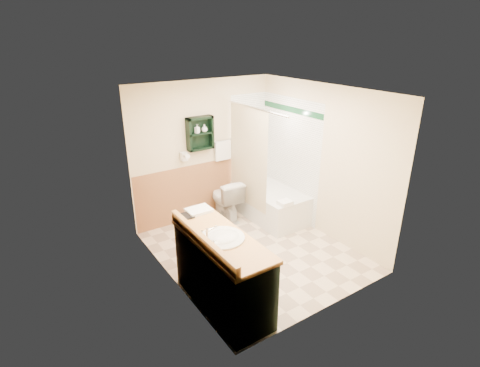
# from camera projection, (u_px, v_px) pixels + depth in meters

# --- Properties ---
(floor) EXTENTS (3.00, 3.00, 0.00)m
(floor) POSITION_uv_depth(u_px,v_px,m) (253.00, 251.00, 5.68)
(floor) COLOR beige
(floor) RESTS_ON ground
(back_wall) EXTENTS (2.60, 0.04, 2.40)m
(back_wall) POSITION_uv_depth(u_px,v_px,m) (203.00, 151.00, 6.40)
(back_wall) COLOR beige
(back_wall) RESTS_ON ground
(left_wall) EXTENTS (0.04, 3.00, 2.40)m
(left_wall) POSITION_uv_depth(u_px,v_px,m) (167.00, 200.00, 4.55)
(left_wall) COLOR beige
(left_wall) RESTS_ON ground
(right_wall) EXTENTS (0.04, 3.00, 2.40)m
(right_wall) POSITION_uv_depth(u_px,v_px,m) (322.00, 161.00, 5.91)
(right_wall) COLOR beige
(right_wall) RESTS_ON ground
(ceiling) EXTENTS (2.60, 3.00, 0.04)m
(ceiling) POSITION_uv_depth(u_px,v_px,m) (256.00, 89.00, 4.77)
(ceiling) COLOR white
(ceiling) RESTS_ON back_wall
(wainscot_left) EXTENTS (2.98, 2.98, 1.00)m
(wainscot_left) POSITION_uv_depth(u_px,v_px,m) (173.00, 248.00, 4.84)
(wainscot_left) COLOR #AB6C45
(wainscot_left) RESTS_ON left_wall
(wainscot_back) EXTENTS (2.58, 2.58, 1.00)m
(wainscot_back) POSITION_uv_depth(u_px,v_px,m) (205.00, 189.00, 6.64)
(wainscot_back) COLOR #AB6C45
(wainscot_back) RESTS_ON back_wall
(mirror_frame) EXTENTS (1.30, 1.30, 1.00)m
(mirror_frame) POSITION_uv_depth(u_px,v_px,m) (189.00, 191.00, 4.04)
(mirror_frame) COLOR #9A6332
(mirror_frame) RESTS_ON left_wall
(mirror_glass) EXTENTS (1.20, 1.20, 0.90)m
(mirror_glass) POSITION_uv_depth(u_px,v_px,m) (190.00, 191.00, 4.04)
(mirror_glass) COLOR white
(mirror_glass) RESTS_ON left_wall
(tile_right) EXTENTS (1.50, 1.50, 2.10)m
(tile_right) POSITION_uv_depth(u_px,v_px,m) (289.00, 158.00, 6.52)
(tile_right) COLOR white
(tile_right) RESTS_ON right_wall
(tile_back) EXTENTS (0.95, 0.95, 2.10)m
(tile_back) POSITION_uv_depth(u_px,v_px,m) (253.00, 150.00, 6.95)
(tile_back) COLOR white
(tile_back) RESTS_ON back_wall
(tile_accent) EXTENTS (1.50, 1.50, 0.10)m
(tile_accent) POSITION_uv_depth(u_px,v_px,m) (291.00, 110.00, 6.19)
(tile_accent) COLOR #124122
(tile_accent) RESTS_ON right_wall
(wall_shelf) EXTENTS (0.45, 0.15, 0.55)m
(wall_shelf) POSITION_uv_depth(u_px,v_px,m) (200.00, 133.00, 6.13)
(wall_shelf) COLOR black
(wall_shelf) RESTS_ON back_wall
(hair_dryer) EXTENTS (0.10, 0.24, 0.18)m
(hair_dryer) POSITION_uv_depth(u_px,v_px,m) (184.00, 156.00, 6.13)
(hair_dryer) COLOR white
(hair_dryer) RESTS_ON back_wall
(towel_bar) EXTENTS (0.40, 0.06, 0.40)m
(towel_bar) POSITION_uv_depth(u_px,v_px,m) (222.00, 140.00, 6.47)
(towel_bar) COLOR white
(towel_bar) RESTS_ON back_wall
(curtain_rod) EXTENTS (0.03, 1.60, 0.03)m
(curtain_rod) POSITION_uv_depth(u_px,v_px,m) (255.00, 108.00, 5.78)
(curtain_rod) COLOR silver
(curtain_rod) RESTS_ON back_wall
(shower_curtain) EXTENTS (1.05, 1.05, 1.70)m
(shower_curtain) POSITION_uv_depth(u_px,v_px,m) (248.00, 158.00, 6.23)
(shower_curtain) COLOR beige
(shower_curtain) RESTS_ON curtain_rod
(vanity) EXTENTS (0.59, 1.46, 0.93)m
(vanity) POSITION_uv_depth(u_px,v_px,m) (223.00, 272.00, 4.41)
(vanity) COLOR black
(vanity) RESTS_ON ground
(bathtub) EXTENTS (0.79, 1.50, 0.53)m
(bathtub) POSITION_uv_depth(u_px,v_px,m) (269.00, 202.00, 6.70)
(bathtub) COLOR silver
(bathtub) RESTS_ON ground
(toilet) EXTENTS (0.47, 0.78, 0.73)m
(toilet) POSITION_uv_depth(u_px,v_px,m) (226.00, 199.00, 6.56)
(toilet) COLOR silver
(toilet) RESTS_ON ground
(counter_towel) EXTENTS (0.31, 0.25, 0.04)m
(counter_towel) POSITION_uv_depth(u_px,v_px,m) (199.00, 210.00, 4.86)
(counter_towel) COLOR white
(counter_towel) RESTS_ON vanity
(vanity_book) EXTENTS (0.15, 0.03, 0.20)m
(vanity_book) POSITION_uv_depth(u_px,v_px,m) (181.00, 211.00, 4.67)
(vanity_book) COLOR black
(vanity_book) RESTS_ON vanity
(tub_towel) EXTENTS (0.21, 0.18, 0.07)m
(tub_towel) POSITION_uv_depth(u_px,v_px,m) (285.00, 203.00, 5.97)
(tub_towel) COLOR white
(tub_towel) RESTS_ON bathtub
(soap_bottle_a) EXTENTS (0.11, 0.16, 0.07)m
(soap_bottle_a) POSITION_uv_depth(u_px,v_px,m) (197.00, 131.00, 6.08)
(soap_bottle_a) COLOR silver
(soap_bottle_a) RESTS_ON wall_shelf
(soap_bottle_b) EXTENTS (0.11, 0.14, 0.10)m
(soap_bottle_b) POSITION_uv_depth(u_px,v_px,m) (204.00, 129.00, 6.14)
(soap_bottle_b) COLOR silver
(soap_bottle_b) RESTS_ON wall_shelf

